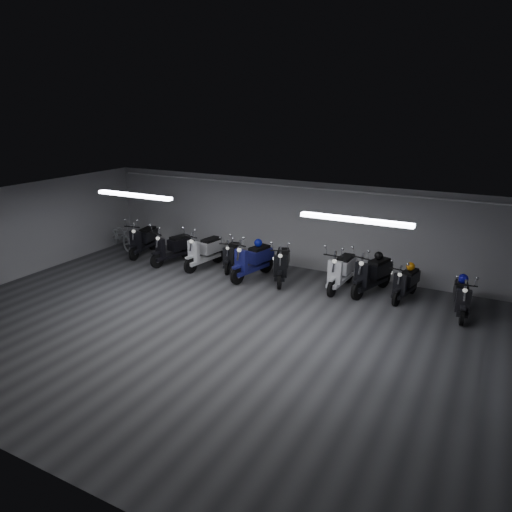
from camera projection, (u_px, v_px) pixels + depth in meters
The scene contains 23 objects.
floor at pixel (212, 328), 11.17m from camera, with size 14.00×10.00×0.01m, color #38383A.
ceiling at pixel (208, 211), 10.32m from camera, with size 14.00×10.00×0.01m, color gray.
back_wall at pixel (297, 225), 14.96m from camera, with size 14.00×0.01×2.80m, color gray.
front_wall at pixel (12, 379), 6.53m from camera, with size 14.00×0.01×2.80m, color gray.
left_wall at pixel (10, 234), 13.86m from camera, with size 0.01×10.00×2.80m, color gray.
fluor_strip_left at pixel (134, 195), 12.51m from camera, with size 2.40×0.18×0.08m, color white.
fluor_strip_right at pixel (355, 220), 9.84m from camera, with size 2.40×0.18×0.08m, color white.
conduit at pixel (297, 187), 14.52m from camera, with size 0.05×0.05×13.60m, color white.
scooter_0 at pixel (143, 235), 16.38m from camera, with size 0.65×1.94×1.44m, color black, non-canonical shape.
scooter_1 at pixel (172, 243), 15.49m from camera, with size 0.63×1.90×1.42m, color black, non-canonical shape.
scooter_2 at pixel (204, 246), 15.07m from camera, with size 0.66×1.97×1.47m, color silver, non-canonical shape.
scooter_3 at pixel (231, 251), 14.99m from camera, with size 0.54×1.63×1.21m, color black, non-canonical shape.
scooter_4 at pixel (252, 255), 14.14m from camera, with size 0.67×2.01×1.50m, color navy, non-canonical shape.
scooter_5 at pixel (282, 259), 13.91m from camera, with size 0.63×1.88×1.40m, color black, non-canonical shape.
scooter_6 at pixel (341, 265), 13.29m from camera, with size 0.65×1.95×1.45m, color silver, non-canonical shape.
scooter_7 at pixel (372, 268), 12.98m from camera, with size 0.66×1.99×1.48m, color black, non-canonical shape.
scooter_8 at pixel (406, 278), 12.60m from camera, with size 0.55×1.66×1.23m, color black, non-canonical shape.
scooter_9 at pixel (462, 292), 11.63m from camera, with size 0.56×1.68×1.25m, color black, non-canonical shape.
bicycle at pixel (120, 233), 17.18m from camera, with size 0.61×1.74×1.12m, color silver.
helmet_0 at pixel (463, 279), 11.75m from camera, with size 0.25×0.25×0.25m, color #0E0D92.
helmet_1 at pixel (411, 266), 12.69m from camera, with size 0.23×0.23×0.23m, color orange.
helmet_2 at pixel (258, 243), 14.25m from camera, with size 0.25×0.25×0.25m, color #0E179E.
helmet_3 at pixel (379, 256), 13.08m from camera, with size 0.24×0.24×0.24m, color black.
Camera 1 is at (5.66, -8.46, 5.02)m, focal length 33.14 mm.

